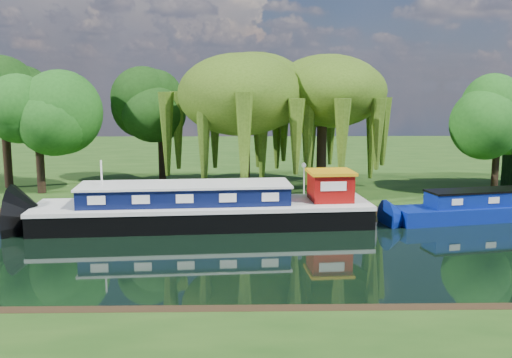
{
  "coord_description": "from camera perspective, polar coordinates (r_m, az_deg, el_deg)",
  "views": [
    {
      "loc": [
        -3.45,
        -26.82,
        7.99
      ],
      "look_at": [
        -2.82,
        4.98,
        2.8
      ],
      "focal_mm": 40.0,
      "sensor_mm": 36.0,
      "label": 1
    }
  ],
  "objects": [
    {
      "name": "lamppost",
      "position": [
        37.94,
        4.85,
        0.79
      ],
      "size": [
        0.36,
        0.36,
        2.56
      ],
      "color": "silver",
      "rests_on": "far_bank"
    },
    {
      "name": "willow_left",
      "position": [
        40.3,
        -1.12,
        8.27
      ],
      "size": [
        7.86,
        7.86,
        9.42
      ],
      "color": "black",
      "rests_on": "far_bank"
    },
    {
      "name": "far_bank",
      "position": [
        61.41,
        2.09,
        1.99
      ],
      "size": [
        120.0,
        52.0,
        0.45
      ],
      "primitive_type": "cube",
      "color": "#1B3F11",
      "rests_on": "ground"
    },
    {
      "name": "dutch_barge",
      "position": [
        33.14,
        -4.93,
        -2.94
      ],
      "size": [
        19.48,
        5.84,
        4.05
      ],
      "rotation": [
        0.0,
        0.0,
        0.08
      ],
      "color": "black",
      "rests_on": "ground"
    },
    {
      "name": "ground",
      "position": [
        28.2,
        5.98,
        -7.25
      ],
      "size": [
        120.0,
        120.0,
        0.0
      ],
      "primitive_type": "plane",
      "color": "black"
    },
    {
      "name": "tree_far_back",
      "position": [
        46.31,
        -23.92,
        6.75
      ],
      "size": [
        5.23,
        5.23,
        8.8
      ],
      "color": "black",
      "rests_on": "far_bank"
    },
    {
      "name": "mooring_posts",
      "position": [
        36.04,
        3.58,
        -2.02
      ],
      "size": [
        19.16,
        0.16,
        1.0
      ],
      "color": "silver",
      "rests_on": "far_bank"
    },
    {
      "name": "tree_far_right",
      "position": [
        44.07,
        23.08,
        5.2
      ],
      "size": [
        4.41,
        4.41,
        7.22
      ],
      "color": "black",
      "rests_on": "far_bank"
    },
    {
      "name": "narrowboat",
      "position": [
        37.85,
        23.36,
        -2.59
      ],
      "size": [
        13.88,
        4.96,
        2.0
      ],
      "rotation": [
        0.0,
        0.0,
        0.2
      ],
      "color": "navy",
      "rests_on": "ground"
    },
    {
      "name": "tree_far_left",
      "position": [
        42.99,
        -21.04,
        6.25
      ],
      "size": [
        5.2,
        5.2,
        8.38
      ],
      "color": "black",
      "rests_on": "far_bank"
    },
    {
      "name": "willow_right",
      "position": [
        40.71,
        6.66,
        7.74
      ],
      "size": [
        7.32,
        7.32,
        8.91
      ],
      "color": "black",
      "rests_on": "far_bank"
    },
    {
      "name": "tree_far_mid",
      "position": [
        45.09,
        -9.49,
        6.78
      ],
      "size": [
        5.03,
        5.03,
        8.24
      ],
      "color": "black",
      "rests_on": "far_bank"
    }
  ]
}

